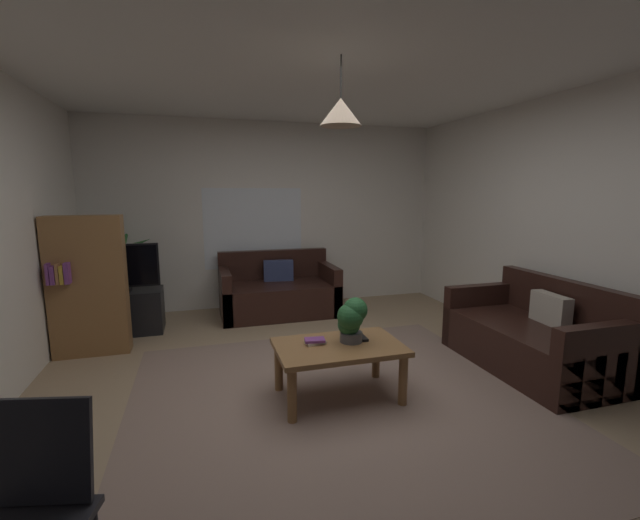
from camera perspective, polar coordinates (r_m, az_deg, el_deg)
name	(u,v)px	position (r m, az deg, el deg)	size (l,w,h in m)	color
floor	(330,392)	(3.60, 1.41, -17.65)	(4.86, 5.57, 0.02)	#9E8466
rug	(338,402)	(3.43, 2.49, -18.89)	(3.16, 3.06, 0.01)	gray
wall_back	(270,216)	(5.96, -6.87, 6.09)	(4.98, 0.06, 2.58)	silver
wall_right	(579,228)	(4.62, 32.07, 3.77)	(0.06, 5.57, 2.58)	silver
ceiling	(332,57)	(3.35, 1.61, 26.07)	(4.86, 5.57, 0.02)	white
window_pane	(254,228)	(5.91, -9.12, 4.32)	(1.37, 0.01, 1.11)	white
couch_under_window	(278,293)	(5.61, -5.74, -4.60)	(1.51, 0.85, 0.82)	black
couch_right_side	(532,339)	(4.39, 27.16, -9.64)	(0.85, 1.52, 0.82)	black
coffee_table	(339,353)	(3.35, 2.60, -12.71)	(0.99, 0.63, 0.44)	olive
book_on_table_0	(315,342)	(3.34, -0.66, -11.24)	(0.15, 0.10, 0.02)	beige
book_on_table_1	(315,340)	(3.33, -0.73, -10.94)	(0.16, 0.10, 0.02)	#72387F
remote_on_table_0	(362,337)	(3.46, 5.85, -10.54)	(0.05, 0.16, 0.02)	black
potted_plant_on_table	(352,318)	(3.32, 4.36, -8.01)	(0.25, 0.23, 0.36)	#4C4C51
tv_stand	(122,312)	(5.35, -25.58, -6.47)	(0.90, 0.44, 0.50)	black
tv	(118,267)	(5.22, -26.03, -0.92)	(0.88, 0.16, 0.54)	black
potted_palm_corner	(121,281)	(5.77, -25.71, -2.64)	(0.79, 0.83, 1.25)	#4C4C51
bookshelf_corner	(88,286)	(4.71, -29.32, -3.14)	(0.70, 0.31, 1.40)	olive
folding_chair	(28,513)	(2.01, -35.19, -26.51)	(0.48, 0.50, 0.87)	black
pendant_lamp	(341,112)	(3.16, 2.86, 19.66)	(0.31, 0.31, 0.48)	black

